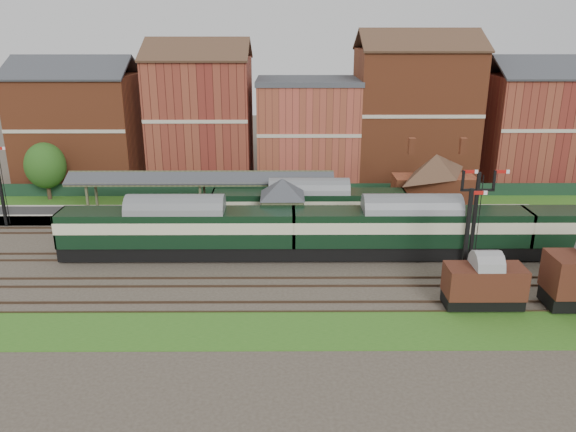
{
  "coord_description": "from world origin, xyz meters",
  "views": [
    {
      "loc": [
        -2.77,
        -43.77,
        18.49
      ],
      "look_at": [
        -2.52,
        2.0,
        3.0
      ],
      "focal_mm": 35.0,
      "sensor_mm": 36.0,
      "label": 1
    }
  ],
  "objects_px": {
    "semaphore_bracket": "(475,214)",
    "platform_railcar": "(309,206)",
    "signal_box": "(282,209)",
    "dmu_train": "(410,228)",
    "goods_van_a": "(484,283)"
  },
  "relations": [
    {
      "from": "dmu_train",
      "to": "semaphore_bracket",
      "type": "bearing_deg",
      "value": -29.48
    },
    {
      "from": "semaphore_bracket",
      "to": "platform_railcar",
      "type": "relative_size",
      "value": 0.45
    },
    {
      "from": "dmu_train",
      "to": "platform_railcar",
      "type": "bearing_deg",
      "value": 141.42
    },
    {
      "from": "signal_box",
      "to": "dmu_train",
      "type": "bearing_deg",
      "value": -17.02
    },
    {
      "from": "dmu_train",
      "to": "platform_railcar",
      "type": "distance_m",
      "value": 10.42
    },
    {
      "from": "signal_box",
      "to": "goods_van_a",
      "type": "xyz_separation_m",
      "value": [
        13.85,
        -12.25,
        -1.35
      ]
    },
    {
      "from": "signal_box",
      "to": "platform_railcar",
      "type": "relative_size",
      "value": 0.33
    },
    {
      "from": "platform_railcar",
      "to": "goods_van_a",
      "type": "distance_m",
      "value": 19.24
    },
    {
      "from": "platform_railcar",
      "to": "semaphore_bracket",
      "type": "bearing_deg",
      "value": -35.6
    },
    {
      "from": "signal_box",
      "to": "platform_railcar",
      "type": "height_order",
      "value": "signal_box"
    },
    {
      "from": "dmu_train",
      "to": "platform_railcar",
      "type": "height_order",
      "value": "dmu_train"
    },
    {
      "from": "signal_box",
      "to": "goods_van_a",
      "type": "height_order",
      "value": "signal_box"
    },
    {
      "from": "signal_box",
      "to": "dmu_train",
      "type": "xyz_separation_m",
      "value": [
        10.62,
        -3.25,
        -0.59
      ]
    },
    {
      "from": "platform_railcar",
      "to": "goods_van_a",
      "type": "relative_size",
      "value": 3.42
    },
    {
      "from": "signal_box",
      "to": "dmu_train",
      "type": "relative_size",
      "value": 0.1
    }
  ]
}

